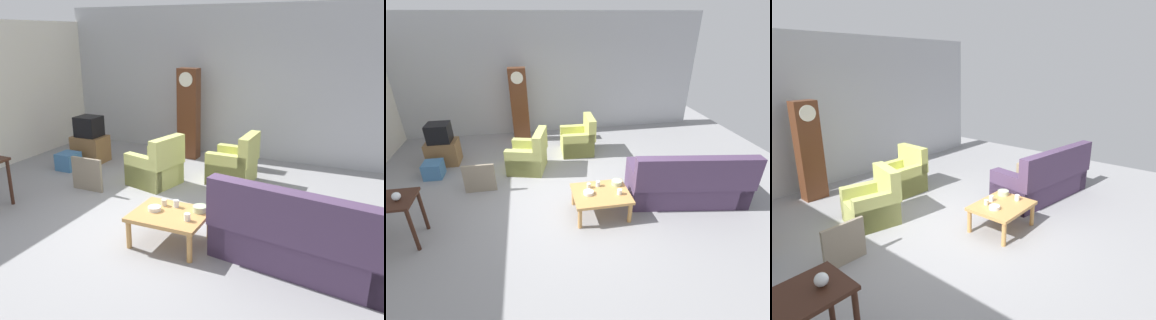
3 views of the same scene
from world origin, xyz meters
TOP-DOWN VIEW (x-y plane):
  - ground_plane at (0.00, 0.00)m, footprint 10.40×10.40m
  - garage_door_wall at (0.00, 3.60)m, footprint 8.40×0.16m
  - couch_floral at (2.04, -0.48)m, footprint 2.21×1.18m
  - armchair_olive_near at (-0.79, 1.22)m, footprint 0.95×0.93m
  - armchair_olive_far at (0.45, 1.91)m, footprint 0.81×0.78m
  - coffee_table_wood at (0.39, -0.58)m, footprint 0.96×0.76m
  - grandfather_clock at (-0.94, 2.98)m, footprint 0.44×0.30m
  - tv_stand_cabinet at (-2.74, 1.88)m, footprint 0.68×0.52m
  - tv_crt at (-2.74, 1.88)m, footprint 0.48×0.44m
  - framed_picture_leaning at (-1.76, 0.50)m, footprint 0.60×0.05m
  - storage_box_blue at (-2.82, 1.26)m, footprint 0.37×0.40m
  - glass_dome_cloche at (-2.66, -0.75)m, footprint 0.12×0.12m
  - cup_white_porcelain at (0.68, -0.68)m, footprint 0.08×0.08m
  - cup_blue_rimmed at (0.38, -0.37)m, footprint 0.07×0.07m
  - cup_cream_tall at (0.21, -0.39)m, footprint 0.07×0.07m
  - bowl_white_stacked at (0.17, -0.58)m, footprint 0.17×0.17m
  - bowl_shallow_green at (0.73, -0.38)m, footprint 0.19×0.19m

SIDE VIEW (x-z plane):
  - ground_plane at x=0.00m, z-range 0.00..0.00m
  - storage_box_blue at x=-2.82m, z-range 0.00..0.34m
  - tv_stand_cabinet at x=-2.74m, z-range 0.00..0.55m
  - framed_picture_leaning at x=-1.76m, z-range 0.00..0.58m
  - armchair_olive_near at x=-0.79m, z-range -0.15..0.77m
  - armchair_olive_far at x=0.45m, z-range -0.15..0.77m
  - couch_floral at x=2.04m, z-range -0.17..0.87m
  - coffee_table_wood at x=0.39m, z-range 0.15..0.58m
  - bowl_white_stacked at x=0.17m, z-range 0.43..0.48m
  - bowl_shallow_green at x=0.73m, z-range 0.43..0.50m
  - cup_cream_tall at x=0.21m, z-range 0.43..0.51m
  - cup_white_porcelain at x=0.68m, z-range 0.43..0.52m
  - cup_blue_rimmed at x=0.38m, z-range 0.43..0.52m
  - tv_crt at x=-2.74m, z-range 0.55..0.97m
  - glass_dome_cloche at x=-2.66m, z-range 0.78..0.90m
  - grandfather_clock at x=-0.94m, z-range 0.01..1.94m
  - garage_door_wall at x=0.00m, z-range 0.00..3.20m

